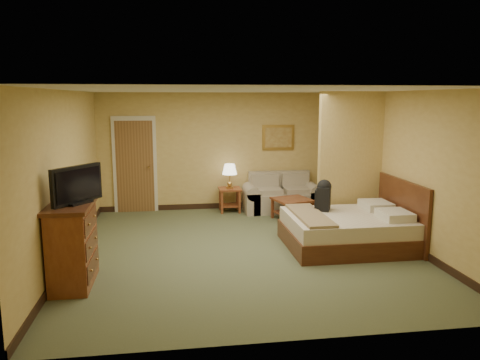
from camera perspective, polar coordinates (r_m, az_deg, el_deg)
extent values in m
plane|color=#4F5738|center=(7.84, 0.45, -8.47)|extent=(6.00, 6.00, 0.00)
plane|color=white|center=(7.44, 0.48, 10.90)|extent=(6.00, 6.00, 0.00)
cube|color=tan|center=(10.48, -2.02, 3.50)|extent=(5.50, 0.02, 2.60)
cube|color=tan|center=(7.62, -20.43, 0.43)|extent=(0.02, 6.00, 2.60)
cube|color=tan|center=(8.40, 19.36, 1.33)|extent=(0.02, 6.00, 2.60)
cube|color=tan|center=(8.98, 13.25, 2.16)|extent=(1.20, 0.15, 2.60)
cube|color=beige|center=(10.45, -12.69, 1.87)|extent=(0.94, 0.06, 2.10)
cube|color=brown|center=(10.45, -12.68, 1.58)|extent=(0.80, 0.04, 2.00)
cylinder|color=#AA803E|center=(10.37, -11.05, 1.58)|extent=(0.04, 0.12, 0.04)
cube|color=black|center=(10.68, -1.98, -3.13)|extent=(5.50, 0.02, 0.12)
cube|color=tan|center=(10.41, 5.13, -2.67)|extent=(1.39, 0.74, 0.42)
cube|color=tan|center=(10.63, 4.76, -0.05)|extent=(1.39, 0.18, 0.44)
cube|color=tan|center=(10.27, 1.35, -2.67)|extent=(0.30, 0.74, 0.47)
cube|color=tan|center=(10.58, 8.79, -2.40)|extent=(0.30, 0.74, 0.47)
cube|color=brown|center=(10.27, -1.27, -1.10)|extent=(0.48, 0.48, 0.04)
cube|color=brown|center=(10.34, -1.26, -3.08)|extent=(0.40, 0.40, 0.03)
cube|color=brown|center=(10.11, -2.21, -2.80)|extent=(0.05, 0.05, 0.49)
cube|color=brown|center=(10.16, -0.05, -2.74)|extent=(0.05, 0.05, 0.49)
cube|color=brown|center=(10.49, -2.43, -2.34)|extent=(0.05, 0.05, 0.49)
cube|color=brown|center=(10.53, -0.35, -2.28)|extent=(0.05, 0.05, 0.49)
cylinder|color=#AA803E|center=(10.26, -1.27, -0.89)|extent=(0.16, 0.16, 0.04)
cylinder|color=#AA803E|center=(10.22, -1.27, 0.24)|extent=(0.02, 0.02, 0.27)
cone|color=white|center=(10.19, -1.28, 1.33)|extent=(0.32, 0.32, 0.22)
cube|color=brown|center=(9.63, 6.38, -2.40)|extent=(0.85, 0.85, 0.04)
cube|color=brown|center=(9.69, 6.35, -4.01)|extent=(0.73, 0.73, 0.03)
cube|color=brown|center=(9.33, 5.04, -4.16)|extent=(0.05, 0.05, 0.42)
cube|color=brown|center=(10.03, 7.58, -3.20)|extent=(0.05, 0.05, 0.42)
cube|color=#B78E3F|center=(10.64, 4.68, 5.19)|extent=(0.73, 0.03, 0.57)
cube|color=olive|center=(10.62, 4.70, 5.18)|extent=(0.61, 0.02, 0.45)
cube|color=brown|center=(6.66, -19.71, -7.65)|extent=(0.49, 0.97, 1.06)
cube|color=#441F10|center=(6.52, -19.99, -2.97)|extent=(0.55, 1.04, 0.05)
cube|color=black|center=(6.49, -19.15, -2.60)|extent=(0.38, 0.41, 0.03)
cube|color=black|center=(6.44, -19.27, -0.51)|extent=(0.53, 0.70, 0.49)
cube|color=#441F10|center=(8.14, 12.92, -6.90)|extent=(2.03, 1.63, 0.31)
cube|color=beige|center=(8.07, 13.00, -5.03)|extent=(1.97, 1.57, 0.24)
cube|color=#441F10|center=(8.43, 19.14, -3.76)|extent=(0.06, 1.73, 1.12)
cube|color=beige|center=(7.97, 18.35, -4.11)|extent=(0.46, 0.56, 0.14)
cube|color=beige|center=(8.59, 16.24, -3.00)|extent=(0.46, 0.56, 0.14)
cube|color=olive|center=(7.82, 8.51, -4.28)|extent=(0.46, 1.53, 0.05)
cube|color=black|center=(8.26, 10.19, -2.23)|extent=(0.32, 0.37, 0.42)
sphere|color=black|center=(8.22, 10.23, -0.81)|extent=(0.25, 0.25, 0.25)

